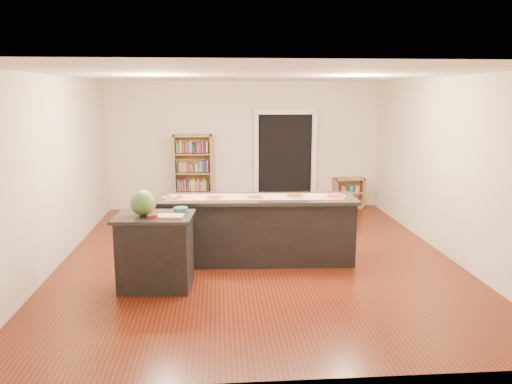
{
  "coord_description": "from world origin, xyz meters",
  "views": [
    {
      "loc": [
        -0.59,
        -7.53,
        2.52
      ],
      "look_at": [
        0.0,
        0.2,
        1.0
      ],
      "focal_mm": 35.0,
      "sensor_mm": 36.0,
      "label": 1
    }
  ],
  "objects": [
    {
      "name": "side_counter",
      "position": [
        -1.43,
        -1.18,
        0.5
      ],
      "size": [
        1.0,
        0.73,
        0.99
      ],
      "rotation": [
        0.0,
        0.0,
        -0.08
      ],
      "color": "black",
      "rests_on": "ground"
    },
    {
      "name": "pizza_c",
      "position": [
        -0.05,
        -0.24,
        1.01
      ],
      "size": [
        0.28,
        0.28,
        0.02
      ],
      "color": "#BD8349",
      "rests_on": "kitchen_island"
    },
    {
      "name": "waste_bin",
      "position": [
        -0.17,
        3.13,
        0.17
      ],
      "size": [
        0.23,
        0.23,
        0.34
      ],
      "primitive_type": "cylinder",
      "color": "#66ABE4",
      "rests_on": "ground"
    },
    {
      "name": "room",
      "position": [
        0.0,
        0.0,
        1.4
      ],
      "size": [
        6.0,
        7.0,
        2.8
      ],
      "color": "beige",
      "rests_on": "ground"
    },
    {
      "name": "low_shelf",
      "position": [
        2.33,
        3.3,
        0.34
      ],
      "size": [
        0.68,
        0.29,
        0.68
      ],
      "primitive_type": "cube",
      "color": "#99774A",
      "rests_on": "ground"
    },
    {
      "name": "kitchen_island",
      "position": [
        -0.05,
        -0.21,
        0.5
      ],
      "size": [
        3.03,
        0.82,
        1.0
      ],
      "rotation": [
        0.0,
        0.0,
        -0.05
      ],
      "color": "black",
      "rests_on": "ground"
    },
    {
      "name": "cutting_board",
      "position": [
        -1.21,
        -1.29,
        1.0
      ],
      "size": [
        0.37,
        0.26,
        0.02
      ],
      "primitive_type": "cube",
      "rotation": [
        0.0,
        0.0,
        -0.11
      ],
      "color": "tan",
      "rests_on": "side_counter"
    },
    {
      "name": "watermelon",
      "position": [
        -1.56,
        -1.17,
        1.15
      ],
      "size": [
        0.33,
        0.33,
        0.33
      ],
      "primitive_type": "sphere",
      "color": "#144214",
      "rests_on": "side_counter"
    },
    {
      "name": "package_teal",
      "position": [
        -1.09,
        -1.06,
        1.02
      ],
      "size": [
        0.19,
        0.19,
        0.07
      ],
      "primitive_type": "cylinder",
      "color": "#195966",
      "rests_on": "side_counter"
    },
    {
      "name": "doorway",
      "position": [
        0.9,
        3.46,
        1.2
      ],
      "size": [
        1.4,
        0.09,
        2.21
      ],
      "color": "black",
      "rests_on": "room"
    },
    {
      "name": "bookshelf",
      "position": [
        -1.14,
        3.3,
        0.83
      ],
      "size": [
        0.83,
        0.3,
        1.67
      ],
      "primitive_type": "cube",
      "color": "#99774A",
      "rests_on": "ground"
    },
    {
      "name": "pizza_d",
      "position": [
        0.56,
        -0.21,
        1.01
      ],
      "size": [
        0.31,
        0.31,
        0.02
      ],
      "color": "#BD8349",
      "rests_on": "kitchen_island"
    },
    {
      "name": "package_red",
      "position": [
        -1.42,
        -1.34,
        1.01
      ],
      "size": [
        0.13,
        0.1,
        0.05
      ],
      "primitive_type": "cube",
      "rotation": [
        0.0,
        0.0,
        0.02
      ],
      "color": "maroon",
      "rests_on": "side_counter"
    },
    {
      "name": "pizza_b",
      "position": [
        -0.66,
        -0.23,
        1.01
      ],
      "size": [
        0.28,
        0.28,
        0.02
      ],
      "color": "#BD8349",
      "rests_on": "kitchen_island"
    },
    {
      "name": "pizza_a",
      "position": [
        -1.26,
        -0.18,
        1.01
      ],
      "size": [
        0.31,
        0.31,
        0.02
      ],
      "color": "#BD8349",
      "rests_on": "kitchen_island"
    },
    {
      "name": "pizza_e",
      "position": [
        1.16,
        -0.28,
        1.01
      ],
      "size": [
        0.33,
        0.33,
        0.02
      ],
      "color": "#BD8349",
      "rests_on": "kitchen_island"
    },
    {
      "name": "kraft_paper",
      "position": [
        -0.05,
        -0.19,
        1.0
      ],
      "size": [
        2.65,
        0.6,
        0.0
      ],
      "primitive_type": "cube",
      "rotation": [
        0.0,
        0.0,
        -0.05
      ],
      "color": "tan",
      "rests_on": "kitchen_island"
    }
  ]
}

